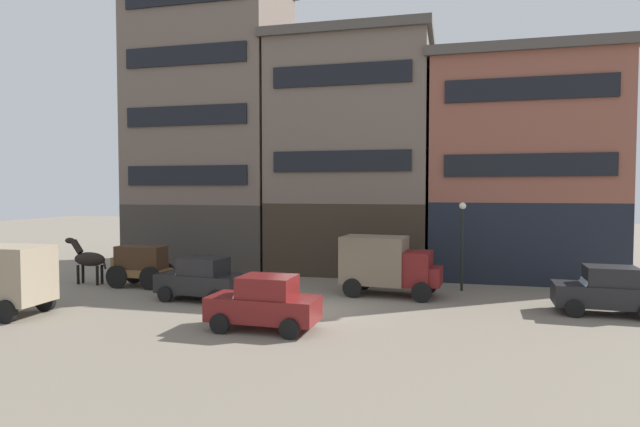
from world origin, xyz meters
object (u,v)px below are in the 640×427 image
(cargo_wagon, at_px, (140,263))
(draft_horse, at_px, (88,259))
(streetlamp_curbside, at_px, (462,234))
(delivery_truck_far, at_px, (387,264))
(sedan_dark, at_px, (264,303))
(fire_hydrant_curbside, at_px, (617,289))
(sedan_parked_curb, at_px, (607,291))
(pedestrian_officer, at_px, (143,260))
(sedan_light, at_px, (201,279))

(cargo_wagon, distance_m, draft_horse, 2.95)
(streetlamp_curbside, bearing_deg, delivery_truck_far, -149.61)
(delivery_truck_far, bearing_deg, sedan_dark, -116.32)
(delivery_truck_far, bearing_deg, streetlamp_curbside, 30.39)
(fire_hydrant_curbside, bearing_deg, cargo_wagon, -173.56)
(streetlamp_curbside, bearing_deg, fire_hydrant_curbside, -2.59)
(draft_horse, distance_m, sedan_parked_curb, 23.29)
(cargo_wagon, distance_m, pedestrian_officer, 2.62)
(cargo_wagon, distance_m, fire_hydrant_curbside, 21.70)
(sedan_light, distance_m, pedestrian_officer, 7.15)
(sedan_dark, distance_m, sedan_parked_curb, 12.86)
(sedan_dark, height_order, streetlamp_curbside, streetlamp_curbside)
(sedan_light, height_order, fire_hydrant_curbside, sedan_light)
(delivery_truck_far, relative_size, sedan_parked_curb, 1.19)
(sedan_light, bearing_deg, delivery_truck_far, 21.35)
(pedestrian_officer, height_order, fire_hydrant_curbside, pedestrian_officer)
(sedan_light, bearing_deg, sedan_dark, -41.71)
(draft_horse, bearing_deg, pedestrian_officer, 54.30)
(draft_horse, relative_size, sedan_dark, 0.63)
(draft_horse, xyz_separation_m, pedestrian_officer, (1.62, 2.26, -0.29))
(fire_hydrant_curbside, bearing_deg, streetlamp_curbside, 177.41)
(pedestrian_officer, bearing_deg, draft_horse, -125.70)
(delivery_truck_far, xyz_separation_m, sedan_dark, (-3.32, -6.71, -0.51))
(pedestrian_officer, xyz_separation_m, streetlamp_curbside, (16.43, 0.47, 1.69))
(cargo_wagon, distance_m, sedan_dark, 10.37)
(draft_horse, xyz_separation_m, sedan_light, (7.27, -2.13, -0.36))
(sedan_dark, bearing_deg, streetlamp_curbside, 52.68)
(cargo_wagon, bearing_deg, streetlamp_curbside, 10.23)
(fire_hydrant_curbside, bearing_deg, pedestrian_officer, -179.56)
(cargo_wagon, relative_size, fire_hydrant_curbside, 3.50)
(pedestrian_officer, bearing_deg, sedan_light, -37.83)
(sedan_dark, bearing_deg, draft_horse, 152.85)
(streetlamp_curbside, bearing_deg, sedan_light, -155.78)
(cargo_wagon, distance_m, delivery_truck_far, 11.88)
(delivery_truck_far, bearing_deg, sedan_parked_curb, -10.42)
(sedan_light, bearing_deg, pedestrian_officer, 142.17)
(cargo_wagon, bearing_deg, sedan_light, -26.25)
(sedan_dark, relative_size, fire_hydrant_curbside, 4.50)
(cargo_wagon, distance_m, sedan_parked_curb, 20.34)
(delivery_truck_far, xyz_separation_m, fire_hydrant_curbside, (9.70, 1.61, -1.00))
(draft_horse, relative_size, streetlamp_curbside, 0.57)
(delivery_truck_far, height_order, sedan_dark, delivery_truck_far)
(pedestrian_officer, bearing_deg, streetlamp_curbside, 1.63)
(cargo_wagon, xyz_separation_m, draft_horse, (-2.95, -0.00, 0.12))
(fire_hydrant_curbside, bearing_deg, delivery_truck_far, -170.56)
(cargo_wagon, relative_size, pedestrian_officer, 1.62)
(sedan_parked_curb, xyz_separation_m, pedestrian_officer, (-21.65, 2.99, 0.07))
(draft_horse, distance_m, sedan_light, 7.58)
(cargo_wagon, height_order, sedan_parked_curb, cargo_wagon)
(streetlamp_curbside, bearing_deg, cargo_wagon, -169.77)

